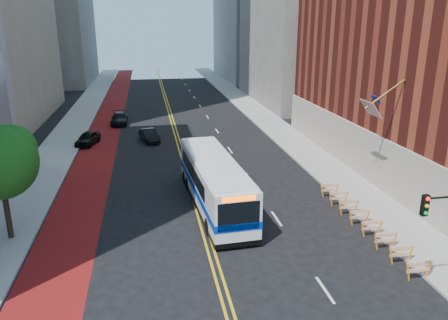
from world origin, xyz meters
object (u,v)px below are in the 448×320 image
object	(u,v)px
car_c	(119,119)
street_tree	(0,159)
transit_bus	(214,182)
car_a	(88,138)
traffic_signal	(445,225)
car_b	(149,135)

from	to	relation	value
car_c	street_tree	bearing A→B (deg)	-98.84
transit_bus	car_c	size ratio (longest dim) A/B	2.65
transit_bus	car_a	size ratio (longest dim) A/B	3.20
street_tree	traffic_signal	world-z (taller)	street_tree
street_tree	transit_bus	size ratio (longest dim) A/B	0.53
car_a	car_b	bearing A→B (deg)	17.50
street_tree	traffic_signal	distance (m)	22.79
street_tree	car_c	world-z (taller)	street_tree
car_a	traffic_signal	bearing A→B (deg)	-42.24
transit_bus	traffic_signal	bearing A→B (deg)	-59.44
car_a	car_b	distance (m)	6.27
street_tree	car_b	size ratio (longest dim) A/B	1.69
car_b	car_c	size ratio (longest dim) A/B	0.83
traffic_signal	transit_bus	bearing A→B (deg)	124.08
street_tree	car_a	xyz separation A→B (m)	(1.95, 20.56, -4.24)
traffic_signal	transit_bus	size ratio (longest dim) A/B	0.40
street_tree	traffic_signal	bearing A→B (deg)	-24.82
traffic_signal	car_c	xyz separation A→B (m)	(-15.99, 39.25, -3.03)
transit_bus	car_a	distance (m)	20.71
car_a	transit_bus	bearing A→B (deg)	-43.84
street_tree	traffic_signal	xyz separation A→B (m)	(20.66, -9.55, -1.19)
street_tree	car_b	distance (m)	22.71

